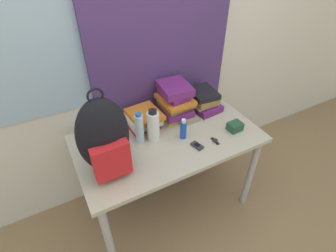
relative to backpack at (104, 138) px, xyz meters
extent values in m
plane|color=#8C704C|center=(0.45, -0.27, -0.97)|extent=(12.00, 12.00, 0.00)
cube|color=silver|center=(0.45, 0.52, 0.28)|extent=(6.00, 0.05, 2.50)
cube|color=#9EBCD1|center=(-0.06, 0.49, 0.33)|extent=(1.10, 0.01, 0.80)
cube|color=#4C336B|center=(0.60, 0.47, 0.28)|extent=(1.08, 0.04, 2.50)
cube|color=#B7B299|center=(0.45, 0.09, -0.25)|extent=(1.27, 0.70, 0.03)
cylinder|color=#B2B2B7|center=(-0.13, -0.21, -0.62)|extent=(0.05, 0.05, 0.71)
cylinder|color=#B2B2B7|center=(1.02, -0.21, -0.62)|extent=(0.05, 0.05, 0.71)
cylinder|color=#B2B2B7|center=(-0.13, 0.38, -0.62)|extent=(0.05, 0.05, 0.71)
cylinder|color=#B2B2B7|center=(1.02, 0.38, -0.62)|extent=(0.05, 0.05, 0.71)
ellipsoid|color=black|center=(0.00, 0.01, 0.01)|extent=(0.30, 0.18, 0.49)
cube|color=red|center=(0.00, -0.10, -0.09)|extent=(0.21, 0.06, 0.22)
torus|color=black|center=(0.00, 0.01, 0.27)|extent=(0.09, 0.01, 0.09)
cube|color=red|center=(0.34, 0.29, -0.22)|extent=(0.21, 0.22, 0.04)
cube|color=silver|center=(0.35, 0.28, -0.17)|extent=(0.22, 0.23, 0.04)
cube|color=orange|center=(0.36, 0.28, -0.14)|extent=(0.23, 0.26, 0.03)
cube|color=yellow|center=(0.62, 0.29, -0.22)|extent=(0.22, 0.22, 0.04)
cube|color=#6B2370|center=(0.61, 0.28, -0.17)|extent=(0.22, 0.25, 0.05)
cube|color=olive|center=(0.62, 0.28, -0.12)|extent=(0.23, 0.22, 0.05)
cube|color=orange|center=(0.61, 0.28, -0.08)|extent=(0.23, 0.27, 0.03)
cube|color=#6B2370|center=(0.60, 0.30, -0.05)|extent=(0.17, 0.24, 0.04)
cube|color=#6B2370|center=(0.61, 0.30, 0.00)|extent=(0.23, 0.27, 0.06)
cube|color=#6B2370|center=(0.86, 0.28, -0.21)|extent=(0.22, 0.29, 0.05)
cube|color=silver|center=(0.86, 0.29, -0.17)|extent=(0.20, 0.22, 0.02)
cube|color=olive|center=(0.85, 0.28, -0.14)|extent=(0.19, 0.24, 0.05)
cube|color=black|center=(0.86, 0.28, -0.10)|extent=(0.20, 0.24, 0.04)
cylinder|color=silver|center=(0.26, 0.14, -0.13)|extent=(0.06, 0.06, 0.21)
cylinder|color=#286BB7|center=(0.26, 0.14, -0.01)|extent=(0.04, 0.04, 0.02)
cylinder|color=white|center=(0.35, 0.11, -0.13)|extent=(0.08, 0.08, 0.22)
cylinder|color=black|center=(0.35, 0.11, -0.01)|extent=(0.05, 0.05, 0.02)
cylinder|color=blue|center=(0.54, 0.04, -0.17)|extent=(0.04, 0.04, 0.13)
cylinder|color=white|center=(0.54, 0.04, -0.09)|extent=(0.03, 0.03, 0.02)
cube|color=#2D2D33|center=(0.57, -0.09, -0.23)|extent=(0.06, 0.09, 0.02)
cube|color=black|center=(0.57, -0.09, -0.22)|extent=(0.04, 0.04, 0.00)
cube|color=gray|center=(0.66, 0.16, -0.22)|extent=(0.15, 0.06, 0.04)
cube|color=#234C33|center=(0.91, -0.07, -0.21)|extent=(0.10, 0.08, 0.06)
cube|color=black|center=(0.71, -0.10, -0.23)|extent=(0.02, 0.08, 0.00)
cylinder|color=#232328|center=(0.71, -0.10, -0.23)|extent=(0.04, 0.04, 0.01)
camera|label=1|loc=(-0.20, -1.13, 0.95)|focal=28.00mm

